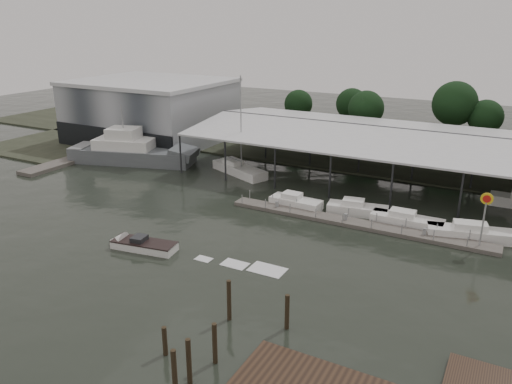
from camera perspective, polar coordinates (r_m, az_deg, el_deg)
The scene contains 17 objects.
ground at distance 51.09m, azimuth -8.66°, elevation -4.49°, with size 200.00×200.00×0.00m, color black.
land_strip_far at distance 86.49m, azimuth 8.19°, elevation 5.51°, with size 140.00×30.00×0.30m.
land_strip_west at distance 98.10m, azimuth -17.09°, elevation 6.49°, with size 20.00×40.00×0.30m.
storage_warehouse at distance 89.04m, azimuth -11.88°, elevation 9.10°, with size 24.50×20.50×10.50m.
covered_boat_shed at distance 67.60m, azimuth 17.83°, elevation 6.17°, with size 58.24×24.00×6.96m.
trawler_dock at distance 80.34m, azimuth -20.01°, elevation 3.58°, with size 3.00×18.00×0.50m.
floating_dock at distance 52.99m, azimuth 11.20°, elevation -3.52°, with size 28.00×2.00×1.40m.
shell_fuel_sign at distance 49.86m, azimuth 24.72°, elevation -1.86°, with size 1.10×0.18×5.55m.
grey_trawler at distance 76.38m, azimuth -13.89°, elevation 4.45°, with size 19.57×10.38×8.84m.
white_sailboat at distance 68.91m, azimuth -1.99°, elevation 2.62°, with size 9.62×6.09×13.61m.
speedboat_underway at distance 48.07m, azimuth -13.23°, elevation -5.87°, with size 17.77×4.69×2.00m.
moored_cruiser_0 at distance 56.84m, azimuth 4.52°, elevation -1.16°, with size 5.99×2.48×1.70m.
moored_cruiser_1 at distance 55.81m, azimuth 11.45°, elevation -1.89°, with size 6.76×3.23×1.70m.
moored_cruiser_2 at distance 53.91m, azimuth 16.80°, elevation -3.13°, with size 7.30×2.23×1.70m.
moored_cruiser_3 at distance 53.08m, azimuth 23.66°, elevation -4.33°, with size 9.11×4.27×1.70m.
mooring_pilings at distance 33.04m, azimuth -4.91°, elevation -16.53°, with size 5.95×9.12×3.74m.
horizon_tree_line at distance 87.15m, azimuth 23.54°, elevation 8.12°, with size 67.59×11.40×10.84m.
Camera 1 is at (28.68, -37.03, 20.41)m, focal length 35.00 mm.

